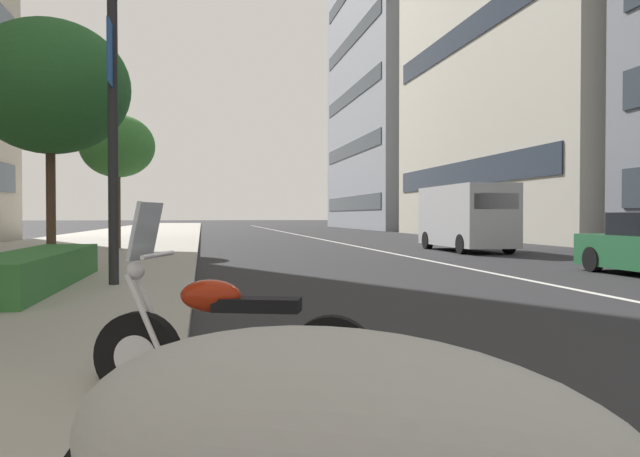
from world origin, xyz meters
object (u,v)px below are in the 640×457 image
object	(u,v)px
motorcycle_nearest_camera	(228,342)
street_tree_mid_sidewalk	(50,87)
street_tree_near_plaza_corner	(117,146)
delivery_van_ahead	(466,216)

from	to	relation	value
motorcycle_nearest_camera	street_tree_mid_sidewalk	world-z (taller)	street_tree_mid_sidewalk
street_tree_mid_sidewalk	street_tree_near_plaza_corner	distance (m)	9.04
motorcycle_nearest_camera	street_tree_near_plaza_corner	xyz separation A→B (m)	(20.58, 3.32, 3.56)
street_tree_mid_sidewalk	street_tree_near_plaza_corner	size ratio (longest dim) A/B	1.17
motorcycle_nearest_camera	street_tree_near_plaza_corner	bearing A→B (deg)	-63.28
motorcycle_nearest_camera	street_tree_mid_sidewalk	size ratio (longest dim) A/B	0.35
delivery_van_ahead	street_tree_near_plaza_corner	bearing A→B (deg)	83.05
motorcycle_nearest_camera	delivery_van_ahead	size ratio (longest dim) A/B	0.38
delivery_van_ahead	street_tree_near_plaza_corner	size ratio (longest dim) A/B	1.08
motorcycle_nearest_camera	delivery_van_ahead	world-z (taller)	delivery_van_ahead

